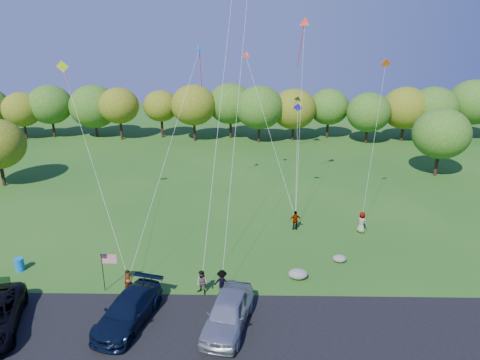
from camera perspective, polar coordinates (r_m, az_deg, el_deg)
The scene contains 14 objects.
ground at distance 28.01m, azimuth -5.93°, elevation -13.90°, with size 140.00×140.00×0.00m, color #1F5418.
asphalt_lane at distance 24.78m, azimuth -7.06°, elevation -18.93°, with size 44.00×6.00×0.06m, color black.
treeline at distance 60.21m, azimuth -2.98°, elevation 9.25°, with size 74.95×27.30×8.10m.
minivan_navy at distance 25.19m, azimuth -14.69°, elevation -16.48°, with size 2.17×5.35×1.55m, color black.
minivan_silver at distance 24.11m, azimuth -1.63°, elevation -17.27°, with size 2.09×5.20×1.77m, color #AAADB6.
flyer_a at distance 27.68m, azimuth -14.63°, elevation -13.00°, with size 0.58×0.38×1.58m, color #4C4C59.
flyer_b at distance 26.86m, azimuth -5.08°, elevation -13.47°, with size 0.76×0.60×1.57m, color #4C4C59.
flyer_c at distance 26.75m, azimuth -2.41°, elevation -13.49°, with size 1.05×0.60×1.63m, color #4C4C59.
flyer_d at distance 34.82m, azimuth 7.40°, elevation -5.36°, with size 0.95×0.40×1.62m, color #4C4C59.
flyer_e at distance 35.42m, azimuth 15.91°, elevation -5.45°, with size 0.85×0.55×1.73m, color #4C4C59.
trash_barrel at distance 32.77m, azimuth -27.32°, elevation -9.97°, with size 0.59×0.59×0.88m, color blue.
flag_assembly at distance 27.65m, azimuth -17.37°, elevation -10.52°, with size 0.96×0.62×2.59m.
boulder_near at distance 28.71m, azimuth 7.75°, elevation -12.31°, with size 1.27×0.99×0.63m, color gray.
boulder_far at distance 31.09m, azimuth 13.14°, elevation -10.16°, with size 0.95×0.79×0.49m, color gray.
Camera 1 is at (3.23, -23.17, 15.40)m, focal length 32.00 mm.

